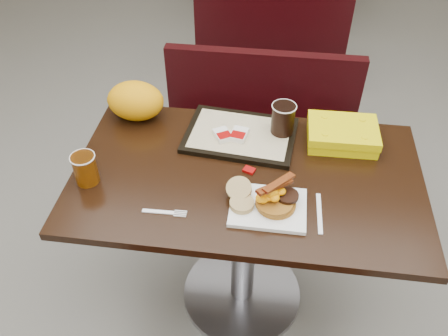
# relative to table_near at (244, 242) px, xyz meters

# --- Properties ---
(floor) EXTENTS (6.00, 7.00, 0.01)m
(floor) POSITION_rel_table_near_xyz_m (0.00, 0.00, -0.38)
(floor) COLOR gray
(floor) RESTS_ON ground
(table_near) EXTENTS (1.20, 0.70, 0.75)m
(table_near) POSITION_rel_table_near_xyz_m (0.00, 0.00, 0.00)
(table_near) COLOR black
(table_near) RESTS_ON floor
(bench_near_n) EXTENTS (1.00, 0.46, 0.72)m
(bench_near_n) POSITION_rel_table_near_xyz_m (0.00, 0.70, -0.02)
(bench_near_n) COLOR black
(bench_near_n) RESTS_ON floor
(bench_far_s) EXTENTS (1.00, 0.46, 0.72)m
(bench_far_s) POSITION_rel_table_near_xyz_m (0.00, 1.90, -0.02)
(bench_far_s) COLOR black
(bench_far_s) RESTS_ON floor
(platter) EXTENTS (0.24, 0.19, 0.01)m
(platter) POSITION_rel_table_near_xyz_m (0.08, -0.16, 0.38)
(platter) COLOR white
(platter) RESTS_ON table_near
(pancake_stack) EXTENTS (0.16, 0.16, 0.03)m
(pancake_stack) POSITION_rel_table_near_xyz_m (0.11, -0.15, 0.40)
(pancake_stack) COLOR #985F19
(pancake_stack) RESTS_ON platter
(sausage_patty) EXTENTS (0.08, 0.08, 0.01)m
(sausage_patty) POSITION_rel_table_near_xyz_m (0.14, -0.13, 0.42)
(sausage_patty) COLOR black
(sausage_patty) RESTS_ON pancake_stack
(scrambled_eggs) EXTENTS (0.09, 0.07, 0.04)m
(scrambled_eggs) POSITION_rel_table_near_xyz_m (0.09, -0.15, 0.44)
(scrambled_eggs) COLOR orange
(scrambled_eggs) RESTS_ON pancake_stack
(bacon_strips) EXTENTS (0.14, 0.14, 0.01)m
(bacon_strips) POSITION_rel_table_near_xyz_m (0.10, -0.14, 0.47)
(bacon_strips) COLOR #410B04
(bacon_strips) RESTS_ON scrambled_eggs
(muffin_bottom) EXTENTS (0.09, 0.09, 0.02)m
(muffin_bottom) POSITION_rel_table_near_xyz_m (-0.00, -0.17, 0.40)
(muffin_bottom) COLOR tan
(muffin_bottom) RESTS_ON platter
(muffin_top) EXTENTS (0.09, 0.09, 0.05)m
(muffin_top) POSITION_rel_table_near_xyz_m (-0.02, -0.11, 0.41)
(muffin_top) COLOR tan
(muffin_top) RESTS_ON platter
(coffee_cup_near) EXTENTS (0.10, 0.10, 0.11)m
(coffee_cup_near) POSITION_rel_table_near_xyz_m (-0.53, -0.11, 0.43)
(coffee_cup_near) COLOR #944405
(coffee_cup_near) RESTS_ON table_near
(fork) EXTENTS (0.14, 0.03, 0.00)m
(fork) POSITION_rel_table_near_xyz_m (-0.26, -0.22, 0.38)
(fork) COLOR white
(fork) RESTS_ON table_near
(knife) EXTENTS (0.02, 0.17, 0.00)m
(knife) POSITION_rel_table_near_xyz_m (0.24, -0.15, 0.38)
(knife) COLOR white
(knife) RESTS_ON table_near
(condiment_syrup) EXTENTS (0.05, 0.04, 0.01)m
(condiment_syrup) POSITION_rel_table_near_xyz_m (-0.01, 0.08, 0.38)
(condiment_syrup) COLOR #A95007
(condiment_syrup) RESTS_ON table_near
(condiment_ketchup) EXTENTS (0.05, 0.04, 0.01)m
(condiment_ketchup) POSITION_rel_table_near_xyz_m (0.01, 0.01, 0.38)
(condiment_ketchup) COLOR #8C0504
(condiment_ketchup) RESTS_ON table_near
(tray) EXTENTS (0.43, 0.32, 0.02)m
(tray) POSITION_rel_table_near_xyz_m (-0.04, 0.19, 0.38)
(tray) COLOR black
(tray) RESTS_ON table_near
(hashbrown_sleeve_left) EXTENTS (0.08, 0.09, 0.02)m
(hashbrown_sleeve_left) POSITION_rel_table_near_xyz_m (-0.11, 0.16, 0.40)
(hashbrown_sleeve_left) COLOR silver
(hashbrown_sleeve_left) RESTS_ON tray
(hashbrown_sleeve_right) EXTENTS (0.07, 0.09, 0.02)m
(hashbrown_sleeve_right) POSITION_rel_table_near_xyz_m (-0.05, 0.17, 0.40)
(hashbrown_sleeve_right) COLOR silver
(hashbrown_sleeve_right) RESTS_ON tray
(coffee_cup_far) EXTENTS (0.10, 0.10, 0.12)m
(coffee_cup_far) POSITION_rel_table_near_xyz_m (0.11, 0.23, 0.45)
(coffee_cup_far) COLOR black
(coffee_cup_far) RESTS_ON tray
(clamshell) EXTENTS (0.26, 0.19, 0.07)m
(clamshell) POSITION_rel_table_near_xyz_m (0.33, 0.22, 0.41)
(clamshell) COLOR #DBC903
(clamshell) RESTS_ON table_near
(paper_bag) EXTENTS (0.24, 0.20, 0.15)m
(paper_bag) POSITION_rel_table_near_xyz_m (-0.46, 0.27, 0.45)
(paper_bag) COLOR orange
(paper_bag) RESTS_ON table_near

